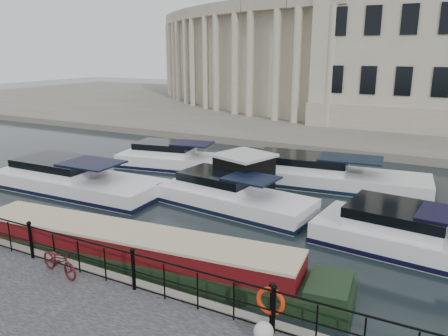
# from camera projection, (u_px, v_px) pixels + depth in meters

# --- Properties ---
(ground_plane) EXTENTS (160.00, 160.00, 0.00)m
(ground_plane) POSITION_uv_depth(u_px,v_px,m) (181.00, 272.00, 13.86)
(ground_plane) COLOR black
(ground_plane) RESTS_ON ground
(far_bank) EXTENTS (120.00, 42.00, 0.55)m
(far_bank) POSITION_uv_depth(u_px,v_px,m) (379.00, 113.00, 47.12)
(far_bank) COLOR #6B665B
(far_bank) RESTS_ON ground_plane
(railing) EXTENTS (24.14, 0.14, 1.22)m
(railing) POSITION_uv_depth(u_px,v_px,m) (133.00, 267.00, 11.63)
(railing) COLOR black
(railing) RESTS_ON near_quay
(civic_building) EXTENTS (53.55, 31.84, 16.85)m
(civic_building) POSITION_uv_depth(u_px,v_px,m) (368.00, 48.00, 42.14)
(civic_building) COLOR #ADA38C
(civic_building) RESTS_ON far_bank
(bicycle) EXTENTS (1.69, 0.85, 0.85)m
(bicycle) POSITION_uv_depth(u_px,v_px,m) (59.00, 261.00, 12.48)
(bicycle) COLOR #460C12
(bicycle) RESTS_ON near_quay
(life_ring_post) EXTENTS (0.70, 0.19, 1.14)m
(life_ring_post) POSITION_uv_depth(u_px,v_px,m) (271.00, 302.00, 9.93)
(life_ring_post) COLOR black
(life_ring_post) RESTS_ON near_quay
(narrowboat) EXTENTS (14.26, 3.20, 1.52)m
(narrowboat) POSITION_uv_depth(u_px,v_px,m) (130.00, 254.00, 14.23)
(narrowboat) COLOR black
(narrowboat) RESTS_ON ground_plane
(harbour_hut) EXTENTS (3.84, 3.50, 2.20)m
(harbour_hut) POSITION_uv_depth(u_px,v_px,m) (244.00, 178.00, 20.73)
(harbour_hut) COLOR #6B665B
(harbour_hut) RESTS_ON ground_plane
(cabin_cruisers) EXTENTS (24.24, 10.32, 1.99)m
(cabin_cruisers) POSITION_uv_depth(u_px,v_px,m) (229.00, 188.00, 21.16)
(cabin_cruisers) COLOR white
(cabin_cruisers) RESTS_ON ground_plane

